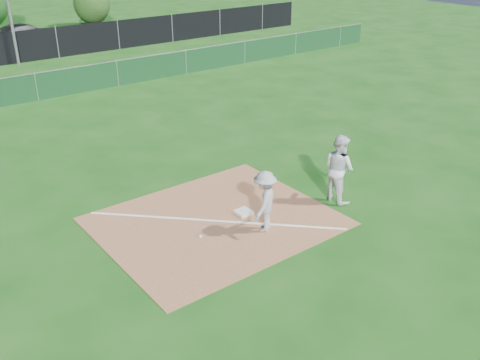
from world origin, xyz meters
The scene contains 9 objects.
ground centered at (0.00, 10.00, 0.00)m, with size 90.00×90.00×0.00m, color #12440E.
infield_dirt centered at (0.00, 1.00, 0.01)m, with size 6.00×5.00×0.02m, color brown.
foul_line centered at (0.00, 1.00, 0.03)m, with size 0.08×7.00×0.01m, color white.
green_fence centered at (0.00, 15.00, 0.60)m, with size 44.00×0.05×1.20m, color black.
first_base centered at (0.84, 0.86, 0.06)m, with size 0.42×0.42×0.09m, color silver.
play_at_first centered at (0.75, -0.14, 0.85)m, with size 2.71×1.09×1.65m.
runner centered at (3.54, -0.10, 1.00)m, with size 0.97×0.76×2.00m, color silver.
car_right centered at (3.68, 28.15, 0.69)m, with size 1.90×4.68×1.36m, color black.
tree_right centered at (10.46, 32.55, 1.73)m, with size 2.83×2.83×3.36m.
Camera 1 is at (-7.15, -9.32, 7.23)m, focal length 40.00 mm.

